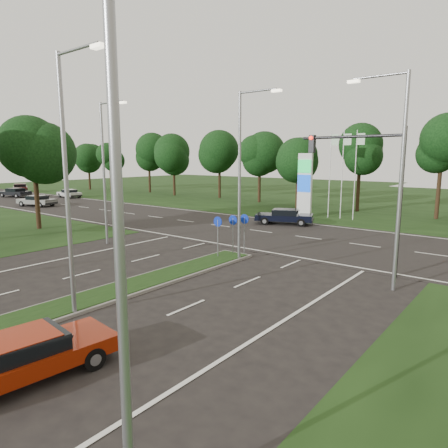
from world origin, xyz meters
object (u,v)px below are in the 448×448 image
Objects in this scene: red_sedan at (26,355)px; navy_sedan at (284,216)px; far_car_d at (20,188)px; far_car_b at (69,193)px; far_car_a at (37,200)px; far_car_c at (15,192)px.

navy_sedan is at bearing 111.72° from red_sedan.
red_sedan is at bearing -89.68° from far_car_d.
navy_sedan is (-6.95, 25.09, 0.05)m from red_sedan.
far_car_d is at bearing 94.19° from far_car_b.
red_sedan is at bearing -133.65° from far_car_a.
red_sedan is 49.54m from far_car_b.
far_car_b is at bearing 154.48° from red_sedan.
far_car_c is at bearing 162.34° from red_sedan.
far_car_a is at bearing -136.93° from far_car_b.
far_car_d reaches higher than red_sedan.
navy_sedan reaches higher than red_sedan.
far_car_c is at bearing 127.29° from far_car_b.
red_sedan is 53.47m from far_car_c.
far_car_b is (-42.12, 26.08, -0.02)m from red_sedan.
red_sedan is 1.09× the size of far_car_b.
far_car_d is (-7.91, 4.40, 0.04)m from far_car_c.
far_car_a is 13.47m from far_car_c.
far_car_a is at bearing 159.20° from red_sedan.
red_sedan is 0.95× the size of far_car_a.
navy_sedan is 1.07× the size of far_car_a.
far_car_a is 0.98× the size of far_car_c.
navy_sedan is at bearing -93.38° from far_car_a.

